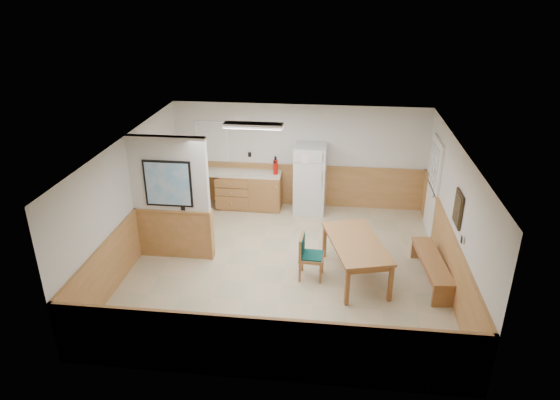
# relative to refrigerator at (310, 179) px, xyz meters

# --- Properties ---
(ground) EXTENTS (6.00, 6.00, 0.00)m
(ground) POSITION_rel_refrigerator_xyz_m (-0.29, -2.63, -0.82)
(ground) COLOR tan
(ground) RESTS_ON ground
(ceiling) EXTENTS (6.00, 6.00, 0.02)m
(ceiling) POSITION_rel_refrigerator_xyz_m (-0.29, -2.63, 1.68)
(ceiling) COLOR white
(ceiling) RESTS_ON back_wall
(back_wall) EXTENTS (6.00, 0.02, 2.50)m
(back_wall) POSITION_rel_refrigerator_xyz_m (-0.29, 0.37, 0.43)
(back_wall) COLOR silver
(back_wall) RESTS_ON ground
(right_wall) EXTENTS (0.02, 6.00, 2.50)m
(right_wall) POSITION_rel_refrigerator_xyz_m (2.71, -2.63, 0.43)
(right_wall) COLOR silver
(right_wall) RESTS_ON ground
(left_wall) EXTENTS (0.02, 6.00, 2.50)m
(left_wall) POSITION_rel_refrigerator_xyz_m (-3.29, -2.63, 0.43)
(left_wall) COLOR silver
(left_wall) RESTS_ON ground
(wainscot_back) EXTENTS (6.00, 0.04, 1.00)m
(wainscot_back) POSITION_rel_refrigerator_xyz_m (-0.29, 0.35, -0.32)
(wainscot_back) COLOR #BC784B
(wainscot_back) RESTS_ON ground
(wainscot_right) EXTENTS (0.04, 6.00, 1.00)m
(wainscot_right) POSITION_rel_refrigerator_xyz_m (2.69, -2.63, -0.32)
(wainscot_right) COLOR #BC784B
(wainscot_right) RESTS_ON ground
(wainscot_left) EXTENTS (0.04, 6.00, 1.00)m
(wainscot_left) POSITION_rel_refrigerator_xyz_m (-3.27, -2.63, -0.32)
(wainscot_left) COLOR #BC784B
(wainscot_left) RESTS_ON ground
(partition_wall) EXTENTS (1.50, 0.20, 2.50)m
(partition_wall) POSITION_rel_refrigerator_xyz_m (-2.54, -2.43, 0.41)
(partition_wall) COLOR silver
(partition_wall) RESTS_ON ground
(kitchen_counter) EXTENTS (2.20, 0.61, 1.00)m
(kitchen_counter) POSITION_rel_refrigerator_xyz_m (-1.50, 0.05, -0.36)
(kitchen_counter) COLOR olive
(kitchen_counter) RESTS_ON ground
(exterior_door) EXTENTS (0.07, 1.02, 2.15)m
(exterior_door) POSITION_rel_refrigerator_xyz_m (2.67, -0.73, 0.23)
(exterior_door) COLOR white
(exterior_door) RESTS_ON ground
(kitchen_window) EXTENTS (0.80, 0.04, 1.00)m
(kitchen_window) POSITION_rel_refrigerator_xyz_m (-2.39, 0.35, 0.73)
(kitchen_window) COLOR white
(kitchen_window) RESTS_ON back_wall
(wall_painting) EXTENTS (0.04, 0.50, 0.60)m
(wall_painting) POSITION_rel_refrigerator_xyz_m (2.67, -2.93, 0.73)
(wall_painting) COLOR #312313
(wall_painting) RESTS_ON right_wall
(fluorescent_fixture) EXTENTS (1.20, 0.30, 0.09)m
(fluorescent_fixture) POSITION_rel_refrigerator_xyz_m (-1.09, -1.33, 1.63)
(fluorescent_fixture) COLOR white
(fluorescent_fixture) RESTS_ON ceiling
(refrigerator) EXTENTS (0.75, 0.73, 1.64)m
(refrigerator) POSITION_rel_refrigerator_xyz_m (0.00, 0.00, 0.00)
(refrigerator) COLOR silver
(refrigerator) RESTS_ON ground
(dining_table) EXTENTS (1.32, 1.94, 0.75)m
(dining_table) POSITION_rel_refrigerator_xyz_m (1.02, -2.82, -0.16)
(dining_table) COLOR olive
(dining_table) RESTS_ON ground
(dining_bench) EXTENTS (0.54, 1.76, 0.45)m
(dining_bench) POSITION_rel_refrigerator_xyz_m (2.41, -2.77, -0.47)
(dining_bench) COLOR olive
(dining_bench) RESTS_ON ground
(dining_chair) EXTENTS (0.63, 0.47, 0.85)m
(dining_chair) POSITION_rel_refrigerator_xyz_m (0.13, -2.91, -0.33)
(dining_chair) COLOR olive
(dining_chair) RESTS_ON ground
(fire_extinguisher) EXTENTS (0.13, 0.13, 0.43)m
(fire_extinguisher) POSITION_rel_refrigerator_xyz_m (-0.82, 0.02, 0.27)
(fire_extinguisher) COLOR #AD1009
(fire_extinguisher) RESTS_ON kitchen_counter
(soap_bottle) EXTENTS (0.09, 0.09, 0.24)m
(soap_bottle) POSITION_rel_refrigerator_xyz_m (-2.49, 0.02, 0.20)
(soap_bottle) COLOR green
(soap_bottle) RESTS_ON kitchen_counter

